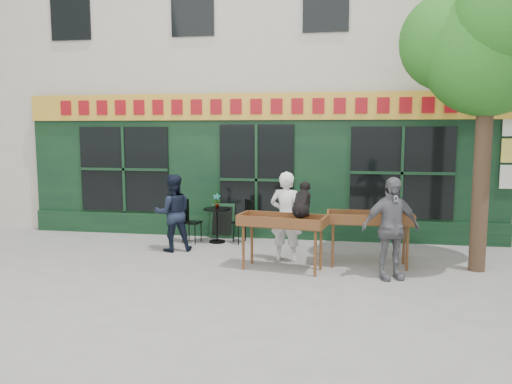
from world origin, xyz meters
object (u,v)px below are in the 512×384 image
at_px(book_cart_center, 282,224).
at_px(man_left, 173,213).
at_px(dog, 302,199).
at_px(man_right, 391,228).
at_px(woman, 286,216).
at_px(bistro_table, 217,218).
at_px(book_cart_right, 369,222).

relative_size(book_cart_center, man_left, 1.00).
bearing_deg(dog, man_right, 3.45).
relative_size(woman, bistro_table, 2.24).
bearing_deg(bistro_table, dog, -44.59).
height_order(bistro_table, man_left, man_left).
relative_size(dog, man_left, 0.38).
height_order(man_right, man_left, man_right).
relative_size(dog, book_cart_right, 0.40).
bearing_deg(book_cart_right, dog, -154.25).
xyz_separation_m(book_cart_center, book_cart_right, (1.53, 0.53, 0.00)).
bearing_deg(book_cart_right, book_cart_center, -161.31).
relative_size(dog, man_right, 0.35).
distance_m(book_cart_right, man_left, 3.94).
distance_m(book_cart_center, book_cart_right, 1.62).
distance_m(bistro_table, man_left, 1.17).
bearing_deg(book_cart_right, man_left, 172.11).
bearing_deg(book_cart_center, man_left, 166.16).
bearing_deg(book_cart_center, bistro_table, 140.57).
bearing_deg(book_cart_right, bistro_table, 155.79).
xyz_separation_m(book_cart_center, dog, (0.35, -0.05, 0.47)).
relative_size(bistro_table, man_left, 0.48).
height_order(book_cart_right, man_left, man_left).
xyz_separation_m(book_cart_right, man_left, (-3.90, 0.51, -0.03)).
bearing_deg(book_cart_right, woman, 175.16).
distance_m(woman, man_right, 2.03).
distance_m(book_cart_center, woman, 0.65).
relative_size(book_cart_right, bistro_table, 1.98).
bearing_deg(dog, book_cart_center, -178.26).
distance_m(man_right, man_left, 4.39).
height_order(woman, man_left, woman).
xyz_separation_m(woman, book_cart_right, (1.53, -0.12, -0.03)).
xyz_separation_m(book_cart_right, bistro_table, (-3.20, 1.41, -0.28)).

